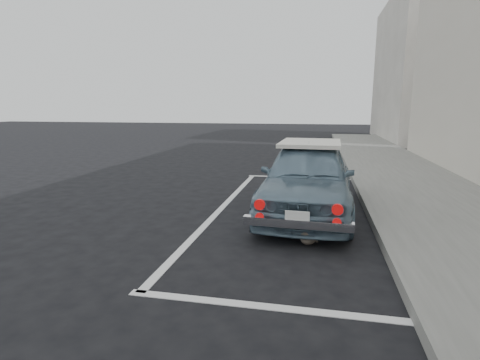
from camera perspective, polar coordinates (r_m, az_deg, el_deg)
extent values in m
plane|color=black|center=(4.42, -1.08, -15.02)|extent=(80.00, 80.00, 0.00)
cube|color=slate|center=(6.58, 32.02, -7.16)|extent=(2.80, 40.00, 0.15)
cube|color=orange|center=(12.36, 31.74, 21.96)|extent=(0.10, 2.00, 1.60)
cube|color=#1447A6|center=(14.61, 28.40, 20.32)|extent=(0.10, 2.00, 1.60)
cube|color=#AFAA9F|center=(24.57, 25.46, 14.87)|extent=(3.50, 10.00, 8.00)
cube|color=silver|center=(3.90, 4.77, -18.75)|extent=(3.00, 0.12, 0.01)
cube|color=silver|center=(10.55, 9.45, 0.36)|extent=(3.00, 0.12, 0.01)
cube|color=silver|center=(7.35, -2.74, -4.21)|extent=(0.12, 7.00, 0.01)
imported|color=slate|center=(6.98, 10.32, 0.38)|extent=(1.74, 3.98, 1.34)
cube|color=silver|center=(7.28, 10.70, 5.57)|extent=(1.17, 1.53, 0.07)
cube|color=silver|center=(5.19, 8.73, -6.56)|extent=(1.50, 0.18, 0.12)
cube|color=white|center=(5.12, 8.71, -5.64)|extent=(0.33, 0.03, 0.17)
cylinder|color=red|center=(5.17, 3.01, -3.76)|extent=(0.15, 0.05, 0.15)
cylinder|color=red|center=(5.08, 14.64, -4.38)|extent=(0.15, 0.05, 0.15)
cylinder|color=red|center=(5.22, 2.99, -5.67)|extent=(0.12, 0.04, 0.12)
cylinder|color=red|center=(5.13, 14.54, -6.31)|extent=(0.12, 0.04, 0.12)
ellipsoid|color=brown|center=(5.52, 10.47, -8.44)|extent=(0.33, 0.40, 0.21)
sphere|color=brown|center=(5.36, 9.86, -8.20)|extent=(0.13, 0.13, 0.13)
cone|color=brown|center=(5.36, 9.52, -7.46)|extent=(0.05, 0.05, 0.05)
cone|color=brown|center=(5.33, 10.24, -7.58)|extent=(0.05, 0.05, 0.05)
cylinder|color=brown|center=(5.68, 11.61, -8.69)|extent=(0.04, 0.23, 0.03)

